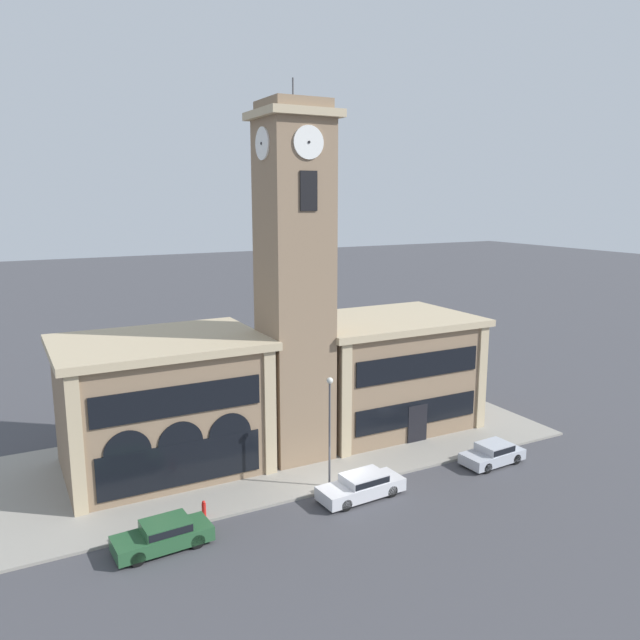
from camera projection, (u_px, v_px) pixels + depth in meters
name	position (u px, v px, depth m)	size (l,w,h in m)	color
ground_plane	(338.00, 491.00, 34.85)	(300.00, 300.00, 0.00)	#424247
sidewalk_kerb	(287.00, 447.00, 40.75)	(35.63, 13.63, 0.15)	gray
clock_tower	(295.00, 287.00, 37.47)	(4.48, 4.48, 22.75)	#897056
town_hall_left_wing	(162.00, 404.00, 37.05)	(11.94, 8.78, 8.03)	#897056
town_hall_right_wing	(384.00, 371.00, 44.30)	(12.32, 8.78, 7.88)	#897056
parked_car_near	(164.00, 534.00, 29.00)	(4.60, 2.06, 1.35)	#285633
parked_car_mid	(362.00, 485.00, 33.95)	(4.96, 2.10, 1.33)	silver
parked_car_far	(493.00, 453.00, 38.27)	(4.11, 2.04, 1.30)	#B2B7C1
street_lamp	(330.00, 417.00, 34.31)	(0.36, 0.36, 6.35)	#4C4C51
fire_hydrant	(204.00, 509.00, 31.65)	(0.22, 0.22, 0.87)	red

